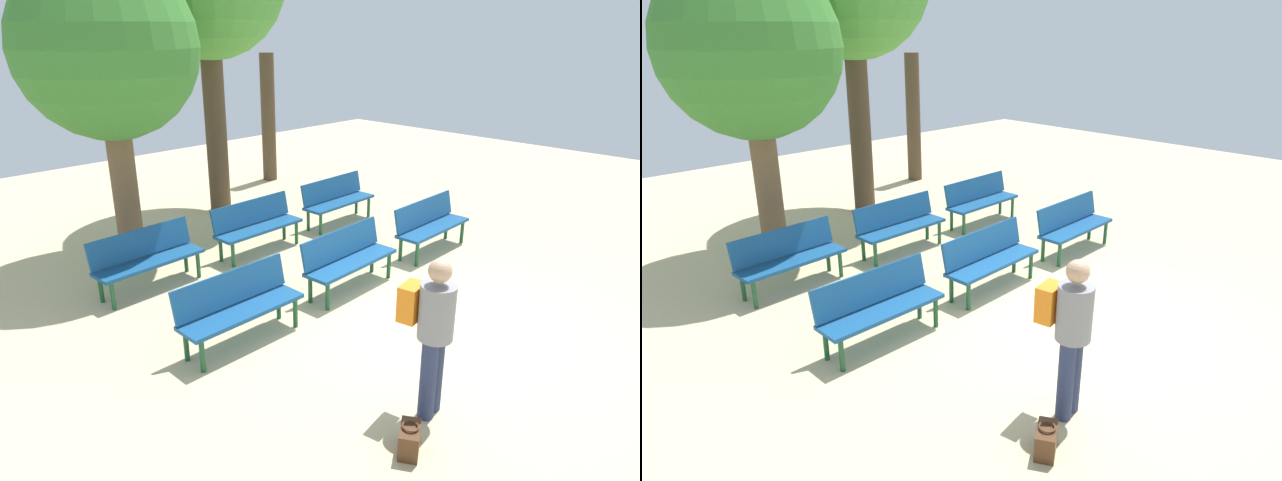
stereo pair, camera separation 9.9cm
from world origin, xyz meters
TOP-DOWN VIEW (x-y plane):
  - ground_plane at (0.00, 0.00)m, footprint 24.00×24.00m
  - bench_r0_c0 at (-2.08, 1.54)m, footprint 1.60×0.49m
  - bench_r0_c1 at (-0.08, 1.60)m, footprint 1.62×0.55m
  - bench_r0_c2 at (1.99, 1.61)m, footprint 1.61×0.53m
  - bench_r1_c0 at (-2.11, 3.66)m, footprint 1.62×0.55m
  - bench_r1_c1 at (-0.09, 3.66)m, footprint 1.61×0.52m
  - bench_r1_c2 at (1.93, 3.71)m, footprint 1.61×0.52m
  - tree_1 at (3.17, 7.16)m, footprint 0.34×0.34m
  - tree_2 at (-1.69, 4.95)m, footprint 2.70×2.70m
  - visitor_with_backpack at (-1.60, -0.85)m, footprint 0.39×0.57m
  - handbag at (-2.18, -1.07)m, footprint 0.37×0.32m

SIDE VIEW (x-z plane):
  - ground_plane at x=0.00m, z-range 0.00..0.00m
  - handbag at x=-2.18m, z-range -0.01..0.28m
  - bench_r0_c0 at x=-2.08m, z-range 0.07..0.94m
  - bench_r0_c1 at x=-0.08m, z-range 0.07..0.94m
  - bench_r0_c2 at x=1.99m, z-range 0.07..0.94m
  - bench_r1_c0 at x=-2.11m, z-range 0.07..0.94m
  - bench_r1_c1 at x=-0.09m, z-range 0.07..0.94m
  - bench_r1_c2 at x=1.93m, z-range 0.07..0.94m
  - visitor_with_backpack at x=-1.60m, z-range 0.11..1.76m
  - tree_1 at x=3.17m, z-range 0.00..3.02m
  - tree_2 at x=-1.69m, z-range 0.93..5.58m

